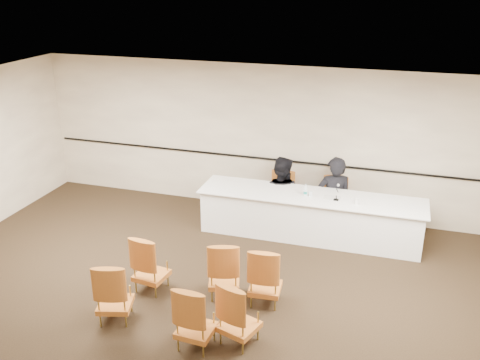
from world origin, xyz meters
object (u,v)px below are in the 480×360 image
at_px(panel_table, 310,216).
at_px(panelist_main_chair, 333,203).
at_px(aud_chair_front_mid, 224,268).
at_px(panelist_second, 281,199).
at_px(drinking_glass, 311,194).
at_px(aud_chair_front_left, 151,262).
at_px(panelist_second_chair, 281,197).
at_px(microphone, 337,193).
at_px(aud_chair_back_mid, 196,316).
at_px(panelist_main, 333,203).
at_px(aud_chair_front_right, 265,275).
at_px(coffee_cup, 357,201).
at_px(aud_chair_back_left, 114,291).
at_px(aud_chair_back_right, 239,312).
at_px(water_bottle, 306,190).

height_order(panel_table, panelist_main_chair, panelist_main_chair).
xyz_separation_m(panelist_main_chair, aud_chair_front_mid, (-1.22, -2.95, 0.00)).
height_order(panelist_main_chair, panelist_second, panelist_second).
xyz_separation_m(drinking_glass, aud_chair_front_left, (-2.02, -2.49, -0.41)).
xyz_separation_m(panelist_second_chair, microphone, (1.17, -0.68, 0.49)).
height_order(drinking_glass, aud_chair_back_mid, aud_chair_back_mid).
relative_size(panelist_main, panelist_second_chair, 1.98).
bearing_deg(drinking_glass, aud_chair_front_right, -95.72).
bearing_deg(coffee_cup, aud_chair_back_left, -132.92).
bearing_deg(aud_chair_back_right, aud_chair_back_mid, -137.51).
distance_m(panelist_second_chair, aud_chair_back_right, 3.96).
distance_m(panelist_main_chair, aud_chair_front_right, 3.00).
distance_m(panel_table, aud_chair_front_left, 3.23).
relative_size(microphone, aud_chair_front_left, 0.28).
xyz_separation_m(water_bottle, aud_chair_front_left, (-1.92, -2.48, -0.47)).
relative_size(coffee_cup, aud_chair_front_right, 0.13).
bearing_deg(panel_table, drinking_glass, -87.65).
xyz_separation_m(water_bottle, aud_chair_back_left, (-2.06, -3.34, -0.47)).
relative_size(panel_table, water_bottle, 18.04).
xyz_separation_m(aud_chair_front_right, aud_chair_back_mid, (-0.61, -1.24, 0.00)).
bearing_deg(panel_table, microphone, -10.35).
relative_size(aud_chair_front_mid, aud_chair_front_right, 1.00).
bearing_deg(water_bottle, aud_chair_back_right, -93.86).
height_order(panelist_second_chair, aud_chair_back_left, same).
bearing_deg(microphone, drinking_glass, 177.33).
bearing_deg(aud_chair_front_left, aud_chair_back_left, -92.59).
xyz_separation_m(coffee_cup, aud_chair_back_mid, (-1.68, -3.42, -0.42)).
bearing_deg(coffee_cup, aud_chair_front_left, -140.43).
distance_m(coffee_cup, aud_chair_back_right, 3.41).
xyz_separation_m(panelist_second, aud_chair_front_left, (-1.31, -3.12, 0.05)).
xyz_separation_m(panelist_main, coffee_cup, (0.50, -0.77, 0.42)).
bearing_deg(coffee_cup, aud_chair_front_right, -116.20).
height_order(panelist_main, aud_chair_front_mid, panelist_main).
bearing_deg(panelist_main, aud_chair_front_mid, 49.44).
bearing_deg(microphone, panelist_second_chair, 152.17).
bearing_deg(aud_chair_back_mid, panelist_second, 90.85).
bearing_deg(panel_table, aud_chair_back_left, -122.90).
height_order(panelist_main_chair, aud_chair_front_right, same).
bearing_deg(panelist_main, panel_table, 42.11).
distance_m(panelist_second, aud_chair_front_left, 3.39).
xyz_separation_m(panelist_second, microphone, (1.17, -0.68, 0.54)).
distance_m(panelist_main, aud_chair_front_mid, 3.20).
relative_size(panel_table, coffee_cup, 32.41).
height_order(panel_table, coffee_cup, coffee_cup).
relative_size(panelist_main, microphone, 7.02).
distance_m(panel_table, microphone, 0.73).
relative_size(aud_chair_front_left, aud_chair_back_right, 1.00).
distance_m(panelist_second, water_bottle, 1.02).
bearing_deg(coffee_cup, panelist_second, 153.83).
height_order(aud_chair_front_left, aud_chair_front_right, same).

